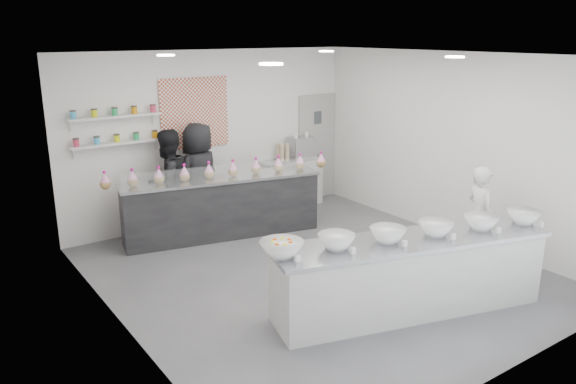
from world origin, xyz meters
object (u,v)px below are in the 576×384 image
Objects in this scene: prep_counter at (409,275)px; woman_prep at (480,217)px; back_bar at (222,207)px; espresso_machine at (301,148)px; staff_right at (199,177)px; staff_left at (168,184)px; espresso_ledge at (292,183)px.

woman_prep is (1.85, 0.40, 0.27)m from prep_counter.
espresso_machine is at bearing 30.63° from back_bar.
back_bar is at bearing 56.50° from woman_prep.
back_bar is 2.35m from espresso_machine.
espresso_machine is at bearing 159.78° from staff_right.
staff_left reaches higher than espresso_machine.
staff_left is (-2.84, -0.18, -0.23)m from espresso_machine.
prep_counter is 1.05× the size of back_bar.
woman_prep is at bearing 27.77° from prep_counter.
espresso_ledge is 0.70m from espresso_machine.
woman_prep is at bearing 99.88° from staff_right.
back_bar reaches higher than prep_counter.
woman_prep is (2.44, -3.18, 0.24)m from back_bar.
staff_left is (-1.28, 4.13, 0.43)m from prep_counter.
staff_left is (-3.13, 3.73, 0.15)m from woman_prep.
staff_left is 0.97× the size of staff_right.
woman_prep is 4.53m from staff_right.
woman_prep is 0.83× the size of staff_left.
staff_left is at bearing -24.75° from staff_right.
espresso_machine is at bearing 0.00° from espresso_ledge.
staff_right is at bearing 115.34° from back_bar.
back_bar is at bearing 78.62° from staff_right.
espresso_machine is 0.34× the size of woman_prep.
back_bar is 6.41× the size of espresso_machine.
prep_counter is 4.34m from staff_left.
woman_prep is (0.53, -3.91, 0.27)m from espresso_ledge.
staff_left is at bearing -176.05° from espresso_ledge.
espresso_ledge is 0.70× the size of staff_left.
woman_prep is 4.87m from staff_left.
staff_left reaches higher than espresso_ledge.
prep_counter is at bearing 88.38° from staff_left.
prep_counter is at bearing -109.82° from espresso_machine.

